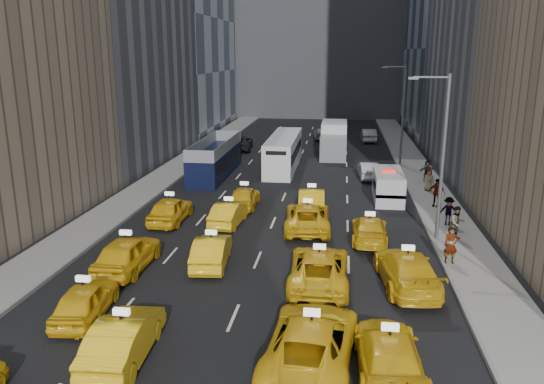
{
  "coord_description": "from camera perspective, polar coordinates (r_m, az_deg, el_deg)",
  "views": [
    {
      "loc": [
        3.96,
        -16.4,
        10.03
      ],
      "look_at": [
        -0.03,
        13.74,
        2.0
      ],
      "focal_mm": 35.0,
      "sensor_mm": 36.0,
      "label": 1
    }
  ],
  "objects": [
    {
      "name": "nypd_van",
      "position": [
        37.89,
        12.37,
        0.62
      ],
      "size": [
        2.62,
        5.25,
        2.16
      ],
      "rotation": [
        0.0,
        0.0,
        -0.14
      ],
      "color": "silver",
      "rests_on": "ground"
    },
    {
      "name": "box_truck",
      "position": [
        53.22,
        6.67,
        5.61
      ],
      "size": [
        2.73,
        7.3,
        3.3
      ],
      "rotation": [
        0.0,
        0.0,
        -0.04
      ],
      "color": "silver",
      "rests_on": "ground"
    },
    {
      "name": "taxi_6",
      "position": [
        18.14,
        4.25,
        -15.74
      ],
      "size": [
        3.25,
        6.19,
        1.66
      ],
      "primitive_type": "imported",
      "rotation": [
        0.0,
        0.0,
        3.06
      ],
      "color": "yellow",
      "rests_on": "ground"
    },
    {
      "name": "misc_car_1",
      "position": [
        56.42,
        -3.49,
        5.32
      ],
      "size": [
        3.12,
        5.74,
        1.53
      ],
      "primitive_type": "imported",
      "rotation": [
        0.0,
        0.0,
        3.25
      ],
      "color": "black",
      "rests_on": "ground"
    },
    {
      "name": "taxi_5",
      "position": [
        19.06,
        -15.68,
        -14.91
      ],
      "size": [
        1.84,
        4.69,
        1.52
      ],
      "primitive_type": "imported",
      "rotation": [
        0.0,
        0.0,
        3.19
      ],
      "color": "yellow",
      "rests_on": "ground"
    },
    {
      "name": "curb_west",
      "position": [
        44.52,
        -9.65,
        1.68
      ],
      "size": [
        0.15,
        90.0,
        0.18
      ],
      "primitive_type": "cube",
      "color": "slate",
      "rests_on": "ground"
    },
    {
      "name": "double_decker",
      "position": [
        44.55,
        -6.12,
        3.66
      ],
      "size": [
        2.43,
        10.36,
        3.01
      ],
      "rotation": [
        0.0,
        0.0,
        -0.01
      ],
      "color": "black",
      "rests_on": "ground"
    },
    {
      "name": "pedestrian_3",
      "position": [
        36.54,
        17.28,
        -0.06
      ],
      "size": [
        1.21,
        0.9,
        1.87
      ],
      "primitive_type": "imported",
      "rotation": [
        0.0,
        0.0,
        -0.42
      ],
      "color": "gray",
      "rests_on": "sidewalk_east"
    },
    {
      "name": "sidewalk_east",
      "position": [
        43.08,
        16.07,
        0.85
      ],
      "size": [
        3.0,
        90.0,
        0.15
      ],
      "primitive_type": "cube",
      "color": "gray",
      "rests_on": "ground"
    },
    {
      "name": "pedestrian_4",
      "position": [
        40.6,
        16.51,
        1.27
      ],
      "size": [
        0.89,
        0.64,
        1.63
      ],
      "primitive_type": "imported",
      "rotation": [
        0.0,
        0.0,
        -0.28
      ],
      "color": "gray",
      "rests_on": "sidewalk_east"
    },
    {
      "name": "pedestrian_2",
      "position": [
        32.81,
        18.45,
        -1.96
      ],
      "size": [
        1.18,
        0.75,
        1.7
      ],
      "primitive_type": "imported",
      "rotation": [
        0.0,
        0.0,
        -0.29
      ],
      "color": "gray",
      "rests_on": "sidewalk_east"
    },
    {
      "name": "pedestrian_0",
      "position": [
        26.96,
        18.68,
        -5.44
      ],
      "size": [
        0.7,
        0.49,
        1.83
      ],
      "primitive_type": "imported",
      "rotation": [
        0.0,
        0.0,
        0.08
      ],
      "color": "gray",
      "rests_on": "sidewalk_east"
    },
    {
      "name": "misc_car_3",
      "position": [
        62.71,
        1.72,
        6.34
      ],
      "size": [
        2.29,
        4.92,
        1.63
      ],
      "primitive_type": "imported",
      "rotation": [
        0.0,
        0.0,
        3.06
      ],
      "color": "black",
      "rests_on": "ground"
    },
    {
      "name": "pedestrian_5",
      "position": [
        43.83,
        16.36,
        2.23
      ],
      "size": [
        1.54,
        0.89,
        1.6
      ],
      "primitive_type": "imported",
      "rotation": [
        0.0,
        0.0,
        0.34
      ],
      "color": "gray",
      "rests_on": "sidewalk_east"
    },
    {
      "name": "misc_car_0",
      "position": [
        44.15,
        10.31,
        2.33
      ],
      "size": [
        1.72,
        4.22,
        1.36
      ],
      "primitive_type": "imported",
      "rotation": [
        0.0,
        0.0,
        3.21
      ],
      "color": "#AFB0B7",
      "rests_on": "ground"
    },
    {
      "name": "streetlight_near",
      "position": [
        29.32,
        17.73,
        4.05
      ],
      "size": [
        2.15,
        0.22,
        9.0
      ],
      "color": "#595B60",
      "rests_on": "ground"
    },
    {
      "name": "taxi_15",
      "position": [
        29.51,
        10.44,
        -3.96
      ],
      "size": [
        1.98,
        4.65,
        1.34
      ],
      "primitive_type": "imported",
      "rotation": [
        0.0,
        0.0,
        3.12
      ],
      "color": "yellow",
      "rests_on": "ground"
    },
    {
      "name": "streetlight_far",
      "position": [
        48.95,
        13.78,
        8.38
      ],
      "size": [
        2.15,
        0.22,
        9.0
      ],
      "color": "#595B60",
      "rests_on": "ground"
    },
    {
      "name": "misc_car_4",
      "position": [
        62.62,
        10.35,
        6.03
      ],
      "size": [
        1.72,
        4.54,
        1.48
      ],
      "primitive_type": "imported",
      "rotation": [
        0.0,
        0.0,
        3.18
      ],
      "color": "#A2A5AA",
      "rests_on": "ground"
    },
    {
      "name": "taxi_7",
      "position": [
        18.08,
        12.42,
        -16.6
      ],
      "size": [
        2.21,
        5.03,
        1.44
      ],
      "primitive_type": "imported",
      "rotation": [
        0.0,
        0.0,
        3.18
      ],
      "color": "yellow",
      "rests_on": "ground"
    },
    {
      "name": "sidewalk_west",
      "position": [
        44.97,
        -11.42,
        1.71
      ],
      "size": [
        3.0,
        90.0,
        0.15
      ],
      "primitive_type": "cube",
      "color": "gray",
      "rests_on": "ground"
    },
    {
      "name": "taxi_8",
      "position": [
        26.12,
        -15.32,
        -6.39
      ],
      "size": [
        2.01,
        4.87,
        1.65
      ],
      "primitive_type": "imported",
      "rotation": [
        0.0,
        0.0,
        3.13
      ],
      "color": "yellow",
      "rests_on": "ground"
    },
    {
      "name": "taxi_10",
      "position": [
        23.86,
        5.08,
        -8.1
      ],
      "size": [
        2.64,
        5.58,
        1.54
      ],
      "primitive_type": "imported",
      "rotation": [
        0.0,
        0.0,
        3.16
      ],
      "color": "yellow",
      "rests_on": "ground"
    },
    {
      "name": "taxi_14",
      "position": [
        30.91,
        3.83,
        -2.68
      ],
      "size": [
        2.88,
        5.66,
        1.53
      ],
      "primitive_type": "imported",
      "rotation": [
        0.0,
        0.0,
        3.2
      ],
      "color": "yellow",
      "rests_on": "ground"
    },
    {
      "name": "curb_east",
      "position": [
        42.88,
        14.15,
        0.93
      ],
      "size": [
        0.15,
        90.0,
        0.18
      ],
      "primitive_type": "cube",
      "color": "slate",
      "rests_on": "ground"
    },
    {
      "name": "taxi_16",
      "position": [
        35.3,
        -2.98,
        -0.53
      ],
      "size": [
        1.7,
        4.2,
        1.43
      ],
      "primitive_type": "imported",
      "rotation": [
        0.0,
        0.0,
        3.14
      ],
      "color": "yellow",
      "rests_on": "ground"
    },
    {
      "name": "ground",
      "position": [
        19.63,
        -5.39,
        -16.02
      ],
      "size": [
        160.0,
        160.0,
        0.0
      ],
      "primitive_type": "plane",
      "color": "black",
      "rests_on": "ground"
    },
    {
      "name": "taxi_4",
      "position": [
        22.22,
        -19.45,
        -10.95
      ],
      "size": [
        2.06,
        4.25,
        1.4
      ],
      "primitive_type": "imported",
      "rotation": [
        0.0,
        0.0,
        3.25
      ],
      "color": "yellow",
      "rests_on": "ground"
    },
    {
      "name": "taxi_12",
      "position": [
        32.75,
        -10.89,
        -1.88
      ],
      "size": [
        1.88,
        4.62,
        1.57
      ],
      "primitive_type": "imported",
      "rotation": [
        0.0,
        0.0,
        3.15
      ],
      "color": "yellow",
      "rests_on": "ground"
    },
    {
      "name": "taxi_9",
      "position": [
        26.01,
        -6.5,
        -6.28
      ],
      "size": [
        1.94,
        4.5,
        1.44
      ],
      "primitive_type": "imported",
      "rotation": [
        0.0,
        0.0,
        3.24
      ],
      "color": "yellow",
      "rests_on": "ground"
    },
    {
      "name": "pedestrian_1",
      "position": [
        30.5,
        19.29,
        -3.14
      ],
      "size": [
        1.01,
        0.75,
        1.85
      ],
      "primitive_type": "imported",
      "rotation": [
        0.0,
        0.0,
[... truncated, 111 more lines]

